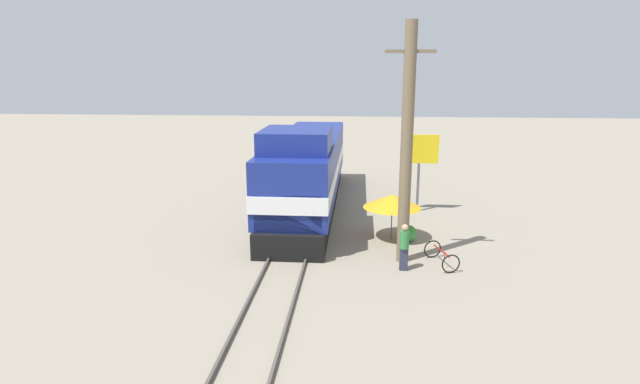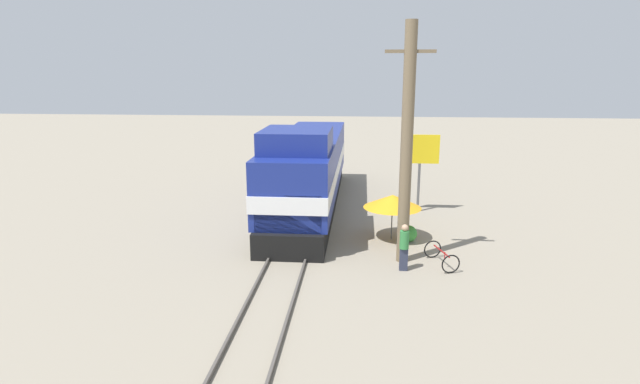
# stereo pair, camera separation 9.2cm
# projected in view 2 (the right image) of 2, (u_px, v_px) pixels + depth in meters

# --- Properties ---
(ground_plane) EXTENTS (120.00, 120.00, 0.00)m
(ground_plane) POSITION_uv_depth(u_px,v_px,m) (296.00, 239.00, 21.88)
(ground_plane) COLOR gray
(rail_near) EXTENTS (0.08, 41.55, 0.15)m
(rail_near) POSITION_uv_depth(u_px,v_px,m) (280.00, 237.00, 21.93)
(rail_near) COLOR #4C4742
(rail_near) RESTS_ON ground_plane
(rail_far) EXTENTS (0.08, 41.55, 0.15)m
(rail_far) POSITION_uv_depth(u_px,v_px,m) (312.00, 238.00, 21.81)
(rail_far) COLOR #4C4742
(rail_far) RESTS_ON ground_plane
(locomotive) EXTENTS (3.15, 16.11, 4.77)m
(locomotive) POSITION_uv_depth(u_px,v_px,m) (308.00, 171.00, 26.12)
(locomotive) COLOR black
(locomotive) RESTS_ON ground_plane
(utility_pole) EXTENTS (1.80, 0.45, 8.94)m
(utility_pole) POSITION_uv_depth(u_px,v_px,m) (407.00, 146.00, 18.35)
(utility_pole) COLOR #726047
(utility_pole) RESTS_ON ground_plane
(vendor_umbrella) EXTENTS (2.51, 2.51, 2.00)m
(vendor_umbrella) POSITION_uv_depth(u_px,v_px,m) (393.00, 201.00, 21.50)
(vendor_umbrella) COLOR #4C4C4C
(vendor_umbrella) RESTS_ON ground_plane
(billboard_sign) EXTENTS (1.93, 0.12, 4.04)m
(billboard_sign) POSITION_uv_depth(u_px,v_px,m) (420.00, 155.00, 25.49)
(billboard_sign) COLOR #595959
(billboard_sign) RESTS_ON ground_plane
(shrub_cluster) EXTENTS (0.72, 0.72, 0.72)m
(shrub_cluster) POSITION_uv_depth(u_px,v_px,m) (409.00, 234.00, 21.49)
(shrub_cluster) COLOR #388C38
(shrub_cluster) RESTS_ON ground_plane
(person_bystander) EXTENTS (0.34, 0.34, 1.77)m
(person_bystander) POSITION_uv_depth(u_px,v_px,m) (404.00, 245.00, 18.27)
(person_bystander) COLOR #2D3347
(person_bystander) RESTS_ON ground_plane
(bicycle) EXTENTS (1.16, 1.77, 0.72)m
(bicycle) POSITION_uv_depth(u_px,v_px,m) (441.00, 256.00, 18.87)
(bicycle) COLOR black
(bicycle) RESTS_ON ground_plane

